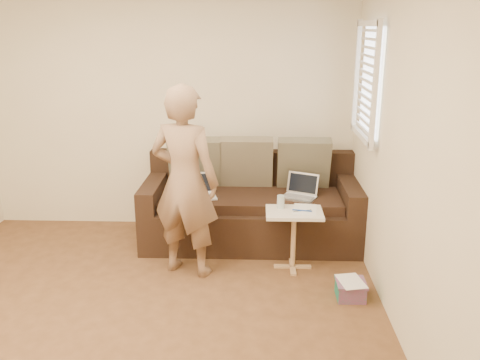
{
  "coord_description": "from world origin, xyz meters",
  "views": [
    {
      "loc": [
        0.97,
        -3.19,
        2.19
      ],
      "look_at": [
        0.8,
        1.4,
        0.78
      ],
      "focal_mm": 38.01,
      "sensor_mm": 36.0,
      "label": 1
    }
  ],
  "objects_px": {
    "sofa": "(251,202)",
    "laptop_silver": "(299,198)",
    "drinking_glass": "(281,202)",
    "laptop_white": "(200,198)",
    "side_table": "(293,240)",
    "person": "(185,182)",
    "striped_box": "(350,289)"
  },
  "relations": [
    {
      "from": "laptop_silver",
      "to": "laptop_white",
      "type": "bearing_deg",
      "value": -153.83
    },
    {
      "from": "striped_box",
      "to": "laptop_white",
      "type": "bearing_deg",
      "value": 143.39
    },
    {
      "from": "person",
      "to": "laptop_silver",
      "type": "bearing_deg",
      "value": -132.58
    },
    {
      "from": "sofa",
      "to": "side_table",
      "type": "relative_size",
      "value": 3.89
    },
    {
      "from": "sofa",
      "to": "laptop_silver",
      "type": "xyz_separation_m",
      "value": [
        0.48,
        -0.13,
        0.1
      ]
    },
    {
      "from": "sofa",
      "to": "drinking_glass",
      "type": "distance_m",
      "value": 0.65
    },
    {
      "from": "laptop_silver",
      "to": "sofa",
      "type": "bearing_deg",
      "value": -170.48
    },
    {
      "from": "drinking_glass",
      "to": "person",
      "type": "bearing_deg",
      "value": -168.11
    },
    {
      "from": "laptop_silver",
      "to": "drinking_glass",
      "type": "distance_m",
      "value": 0.47
    },
    {
      "from": "laptop_silver",
      "to": "drinking_glass",
      "type": "bearing_deg",
      "value": -90.61
    },
    {
      "from": "laptop_white",
      "to": "side_table",
      "type": "xyz_separation_m",
      "value": [
        0.92,
        -0.47,
        -0.24
      ]
    },
    {
      "from": "laptop_white",
      "to": "striped_box",
      "type": "distance_m",
      "value": 1.75
    },
    {
      "from": "laptop_silver",
      "to": "side_table",
      "type": "bearing_deg",
      "value": -73.69
    },
    {
      "from": "laptop_white",
      "to": "striped_box",
      "type": "height_order",
      "value": "laptop_white"
    },
    {
      "from": "drinking_glass",
      "to": "laptop_white",
      "type": "bearing_deg",
      "value": 153.67
    },
    {
      "from": "striped_box",
      "to": "person",
      "type": "bearing_deg",
      "value": 162.86
    },
    {
      "from": "sofa",
      "to": "person",
      "type": "distance_m",
      "value": 1.02
    },
    {
      "from": "side_table",
      "to": "drinking_glass",
      "type": "distance_m",
      "value": 0.37
    },
    {
      "from": "sofa",
      "to": "striped_box",
      "type": "xyz_separation_m",
      "value": [
        0.85,
        -1.16,
        -0.35
      ]
    },
    {
      "from": "striped_box",
      "to": "side_table",
      "type": "bearing_deg",
      "value": 129.64
    },
    {
      "from": "person",
      "to": "side_table",
      "type": "height_order",
      "value": "person"
    },
    {
      "from": "sofa",
      "to": "side_table",
      "type": "bearing_deg",
      "value": -57.15
    },
    {
      "from": "laptop_white",
      "to": "laptop_silver",
      "type": "bearing_deg",
      "value": -14.02
    },
    {
      "from": "drinking_glass",
      "to": "sofa",
      "type": "bearing_deg",
      "value": 117.35
    },
    {
      "from": "sofa",
      "to": "striped_box",
      "type": "height_order",
      "value": "sofa"
    },
    {
      "from": "laptop_silver",
      "to": "person",
      "type": "bearing_deg",
      "value": -125.54
    },
    {
      "from": "laptop_silver",
      "to": "person",
      "type": "xyz_separation_m",
      "value": [
        -1.05,
        -0.59,
        0.35
      ]
    },
    {
      "from": "person",
      "to": "drinking_glass",
      "type": "relative_size",
      "value": 14.43
    },
    {
      "from": "laptop_silver",
      "to": "laptop_white",
      "type": "distance_m",
      "value": 0.99
    },
    {
      "from": "sofa",
      "to": "striped_box",
      "type": "distance_m",
      "value": 1.48
    },
    {
      "from": "sofa",
      "to": "side_table",
      "type": "xyz_separation_m",
      "value": [
        0.4,
        -0.62,
        -0.14
      ]
    },
    {
      "from": "laptop_white",
      "to": "drinking_glass",
      "type": "xyz_separation_m",
      "value": [
        0.79,
        -0.39,
        0.11
      ]
    }
  ]
}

